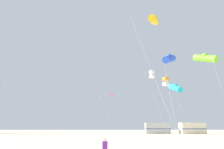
{
  "coord_description": "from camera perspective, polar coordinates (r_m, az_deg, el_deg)",
  "views": [
    {
      "loc": [
        -0.4,
        -6.62,
        1.97
      ],
      "look_at": [
        -0.08,
        12.08,
        6.82
      ],
      "focal_mm": 31.84,
      "sensor_mm": 36.0,
      "label": 1
    }
  ],
  "objects": [
    {
      "name": "kite_flyer_standing",
      "position": [
        14.71,
        -2.12,
        -19.83
      ],
      "size": [
        0.39,
        0.54,
        1.16
      ],
      "rotation": [
        0.0,
        0.0,
        3.31
      ],
      "color": "#722D99",
      "rests_on": "ground"
    },
    {
      "name": "rv_van_cream",
      "position": [
        57.13,
        22.07,
        -14.12
      ],
      "size": [
        6.62,
        2.88,
        2.8
      ],
      "rotation": [
        0.0,
        0.0,
        0.09
      ],
      "color": "beige",
      "rests_on": "ground"
    },
    {
      "name": "kite_tube_cyan",
      "position": [
        26.08,
        17.77,
        -3.65
      ],
      "size": [
        2.91,
        3.0,
        7.29
      ],
      "color": "silver",
      "rests_on": "ground"
    },
    {
      "name": "kite_box_orange",
      "position": [
        27.62,
        15.15,
        -1.97
      ],
      "size": [
        1.74,
        1.74,
        8.33
      ],
      "color": "silver",
      "rests_on": "ground"
    },
    {
      "name": "kite_box_white",
      "position": [
        31.32,
        11.37,
        0.04
      ],
      "size": [
        3.11,
        2.1,
        10.3
      ],
      "color": "silver",
      "rests_on": "ground"
    },
    {
      "name": "kite_diamond_rainbow",
      "position": [
        31.43,
        -0.22,
        -6.2
      ],
      "size": [
        3.15,
        2.75,
        6.99
      ],
      "color": "silver",
      "rests_on": "ground"
    },
    {
      "name": "kite_tube_gold",
      "position": [
        20.32,
        11.84,
        15.13
      ],
      "size": [
        3.51,
        3.76,
        12.63
      ],
      "color": "silver",
      "rests_on": "ground"
    },
    {
      "name": "kite_tube_blue",
      "position": [
        21.13,
        16.1,
        4.38
      ],
      "size": [
        2.03,
        2.43,
        9.32
      ],
      "color": "silver",
      "rests_on": "ground"
    },
    {
      "name": "rv_van_silver",
      "position": [
        55.71,
        12.93,
        -14.8
      ],
      "size": [
        6.5,
        2.52,
        2.8
      ],
      "rotation": [
        0.0,
        0.0,
        -0.03
      ],
      "color": "#B7BABF",
      "rests_on": "ground"
    },
    {
      "name": "kite_tube_lime",
      "position": [
        22.1,
        25.17,
        4.32
      ],
      "size": [
        2.8,
        3.09,
        9.29
      ],
      "color": "silver",
      "rests_on": "ground"
    }
  ]
}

